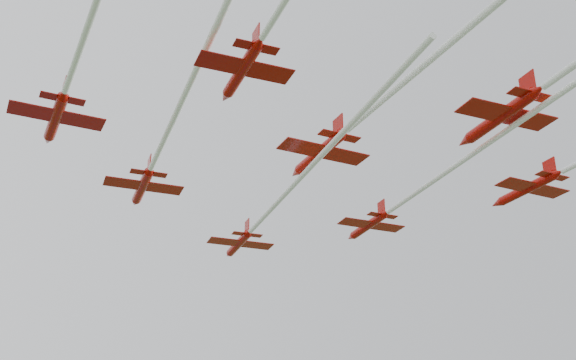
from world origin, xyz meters
TOP-DOWN VIEW (x-y plane):
  - jet_lead at (-0.18, 2.71)m, footprint 19.55×53.44m
  - jet_row2_left at (-18.43, -6.63)m, footprint 22.95×64.18m
  - jet_row2_right at (9.29, -14.68)m, footprint 19.57×59.95m
  - jet_row3_mid at (-4.53, -21.46)m, footprint 16.25×58.80m

SIDE VIEW (x-z plane):
  - jet_lead at x=-0.18m, z-range 51.42..54.00m
  - jet_row2_right at x=9.29m, z-range 51.98..54.48m
  - jet_row2_left at x=-18.43m, z-range 53.31..55.98m
  - jet_row3_mid at x=-4.53m, z-range 53.91..56.83m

